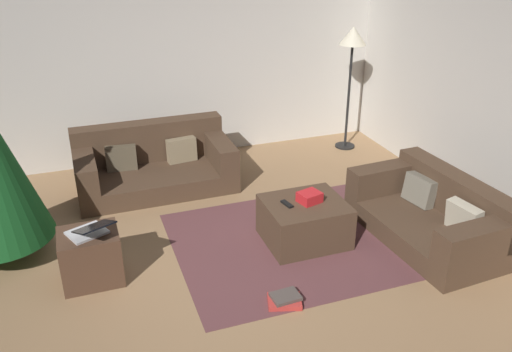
# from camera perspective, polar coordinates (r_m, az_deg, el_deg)

# --- Properties ---
(ground_plane) EXTENTS (6.40, 6.40, 0.00)m
(ground_plane) POSITION_cam_1_polar(r_m,az_deg,el_deg) (4.92, -3.05, -11.46)
(ground_plane) COLOR #93704C
(rear_partition) EXTENTS (6.40, 0.12, 2.60)m
(rear_partition) POSITION_cam_1_polar(r_m,az_deg,el_deg) (7.20, -10.72, 11.73)
(rear_partition) COLOR beige
(rear_partition) RESTS_ON ground_plane
(couch_left) EXTENTS (1.85, 0.98, 0.73)m
(couch_left) POSITION_cam_1_polar(r_m,az_deg,el_deg) (6.66, -10.85, 1.24)
(couch_left) COLOR #473323
(couch_left) RESTS_ON ground_plane
(couch_right) EXTENTS (1.03, 1.70, 0.63)m
(couch_right) POSITION_cam_1_polar(r_m,az_deg,el_deg) (5.77, 18.51, -3.90)
(couch_right) COLOR #473323
(couch_right) RESTS_ON ground_plane
(ottoman) EXTENTS (0.79, 0.69, 0.43)m
(ottoman) POSITION_cam_1_polar(r_m,az_deg,el_deg) (5.44, 5.17, -4.87)
(ottoman) COLOR #473323
(ottoman) RESTS_ON ground_plane
(gift_box) EXTENTS (0.25, 0.23, 0.10)m
(gift_box) POSITION_cam_1_polar(r_m,az_deg,el_deg) (5.33, 5.72, -2.26)
(gift_box) COLOR red
(gift_box) RESTS_ON ottoman
(tv_remote) EXTENTS (0.08, 0.17, 0.02)m
(tv_remote) POSITION_cam_1_polar(r_m,az_deg,el_deg) (5.27, 3.31, -2.99)
(tv_remote) COLOR black
(tv_remote) RESTS_ON ottoman
(side_table) EXTENTS (0.52, 0.44, 0.49)m
(side_table) POSITION_cam_1_polar(r_m,az_deg,el_deg) (5.06, -17.19, -8.22)
(side_table) COLOR #4C3323
(side_table) RESTS_ON ground_plane
(laptop) EXTENTS (0.45, 0.51, 0.19)m
(laptop) POSITION_cam_1_polar(r_m,az_deg,el_deg) (4.85, -17.31, -5.56)
(laptop) COLOR silver
(laptop) RESTS_ON side_table
(book_stack) EXTENTS (0.33, 0.28, 0.08)m
(book_stack) POSITION_cam_1_polar(r_m,az_deg,el_deg) (4.69, 3.09, -13.03)
(book_stack) COLOR #B7332D
(book_stack) RESTS_ON ground_plane
(corner_lamp) EXTENTS (0.36, 0.36, 1.71)m
(corner_lamp) POSITION_cam_1_polar(r_m,az_deg,el_deg) (7.48, 10.24, 13.52)
(corner_lamp) COLOR black
(corner_lamp) RESTS_ON ground_plane
(area_rug) EXTENTS (2.60, 2.00, 0.01)m
(area_rug) POSITION_cam_1_polar(r_m,az_deg,el_deg) (5.55, 5.09, -6.78)
(area_rug) COLOR brown
(area_rug) RESTS_ON ground_plane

